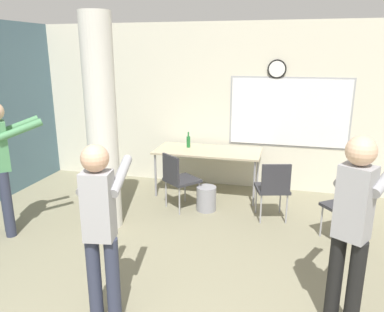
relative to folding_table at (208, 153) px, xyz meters
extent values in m
cube|color=beige|center=(0.27, 0.58, 0.69)|extent=(8.00, 0.12, 2.80)
cylinder|color=black|center=(1.02, 0.50, 1.34)|extent=(0.30, 0.03, 0.30)
cylinder|color=white|center=(1.02, 0.49, 1.34)|extent=(0.25, 0.01, 0.25)
cube|color=#99999E|center=(1.25, 0.51, 0.64)|extent=(1.96, 0.01, 1.16)
cube|color=white|center=(1.25, 0.50, 0.64)|extent=(1.90, 0.02, 1.10)
cylinder|color=silver|center=(-1.09, -1.50, 0.69)|extent=(0.40, 0.40, 2.80)
cube|color=tan|center=(0.00, 0.00, 0.03)|extent=(1.72, 0.79, 0.03)
cylinder|color=gray|center=(-0.80, -0.33, -0.35)|extent=(0.04, 0.04, 0.73)
cylinder|color=gray|center=(0.80, -0.33, -0.35)|extent=(0.04, 0.04, 0.73)
cylinder|color=gray|center=(-0.80, 0.33, -0.35)|extent=(0.04, 0.04, 0.73)
cylinder|color=gray|center=(0.80, 0.33, -0.35)|extent=(0.04, 0.04, 0.73)
cylinder|color=#1E6B2D|center=(-0.36, 0.10, 0.14)|extent=(0.06, 0.06, 0.18)
cylinder|color=#1E6B2D|center=(-0.36, 0.10, 0.27)|extent=(0.03, 0.03, 0.08)
cylinder|color=gray|center=(0.12, -0.67, -0.53)|extent=(0.30, 0.30, 0.37)
cube|color=#2D2D33|center=(1.08, -0.71, -0.26)|extent=(0.54, 0.54, 0.04)
cube|color=#2D2D33|center=(1.14, -0.91, -0.04)|extent=(0.39, 0.13, 0.40)
cylinder|color=#99999E|center=(1.21, -0.49, -0.50)|extent=(0.02, 0.02, 0.43)
cylinder|color=#99999E|center=(0.86, -0.59, -0.50)|extent=(0.02, 0.02, 0.43)
cylinder|color=#99999E|center=(1.30, -0.84, -0.50)|extent=(0.02, 0.02, 0.43)
cylinder|color=#99999E|center=(0.96, -0.94, -0.50)|extent=(0.02, 0.02, 0.43)
cube|color=#2D2D33|center=(2.00, -1.16, -0.26)|extent=(0.62, 0.62, 0.04)
cube|color=#2D2D33|center=(2.12, -1.32, -0.04)|extent=(0.33, 0.26, 0.40)
cylinder|color=#99999E|center=(2.03, -0.91, -0.50)|extent=(0.02, 0.02, 0.43)
cylinder|color=#99999E|center=(1.74, -1.13, -0.50)|extent=(0.02, 0.02, 0.43)
cylinder|color=#99999E|center=(2.25, -1.19, -0.50)|extent=(0.02, 0.02, 0.43)
cylinder|color=#99999E|center=(1.96, -1.41, -0.50)|extent=(0.02, 0.02, 0.43)
cube|color=#2D2D33|center=(-0.25, -0.68, -0.26)|extent=(0.62, 0.62, 0.04)
cube|color=#2D2D33|center=(-0.38, -0.84, -0.04)|extent=(0.33, 0.27, 0.40)
cylinder|color=#99999E|center=(0.01, -0.66, -0.50)|extent=(0.02, 0.02, 0.43)
cylinder|color=#99999E|center=(-0.27, -0.43, -0.50)|extent=(0.02, 0.02, 0.43)
cylinder|color=#99999E|center=(-0.22, -0.94, -0.50)|extent=(0.02, 0.02, 0.43)
cylinder|color=#99999E|center=(-0.50, -0.71, -0.50)|extent=(0.02, 0.02, 0.43)
cylinder|color=#2D3347|center=(-2.17, -2.11, -0.27)|extent=(0.13, 0.13, 0.88)
cylinder|color=#2D3347|center=(-2.29, -1.99, -0.27)|extent=(0.13, 0.13, 0.88)
cylinder|color=#4C8C59|center=(-1.95, -1.98, 0.68)|extent=(0.46, 0.45, 0.25)
cylinder|color=#4C8C59|center=(-2.15, -1.78, 0.68)|extent=(0.46, 0.45, 0.25)
cylinder|color=black|center=(1.86, -2.89, -0.28)|extent=(0.13, 0.13, 0.87)
cylinder|color=black|center=(1.71, -2.80, -0.28)|extent=(0.13, 0.13, 0.87)
cube|color=#99999E|center=(1.78, -2.84, 0.46)|extent=(0.32, 0.30, 0.61)
sphere|color=#D8AD8C|center=(1.78, -2.84, 0.89)|extent=(0.24, 0.24, 0.24)
cylinder|color=#99999E|center=(1.79, -2.56, 0.66)|extent=(0.36, 0.51, 0.25)
cube|color=white|center=(1.92, -2.35, 0.67)|extent=(0.10, 0.13, 0.04)
cylinder|color=#2D3347|center=(-0.14, -3.27, -0.30)|extent=(0.12, 0.12, 0.83)
cylinder|color=#2D3347|center=(-0.30, -3.30, -0.30)|extent=(0.12, 0.12, 0.83)
cube|color=#99999E|center=(-0.22, -3.28, 0.41)|extent=(0.27, 0.23, 0.58)
sphere|color=tan|center=(-0.22, -3.28, 0.81)|extent=(0.22, 0.22, 0.22)
cylinder|color=#99999E|center=(-0.13, -3.03, 0.60)|extent=(0.17, 0.53, 0.23)
cylinder|color=#99999E|center=(-0.39, -3.07, 0.60)|extent=(0.17, 0.53, 0.23)
cube|color=white|center=(-0.42, -2.84, 0.60)|extent=(0.06, 0.13, 0.04)
camera|label=1|loc=(1.21, -5.82, 1.62)|focal=35.00mm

